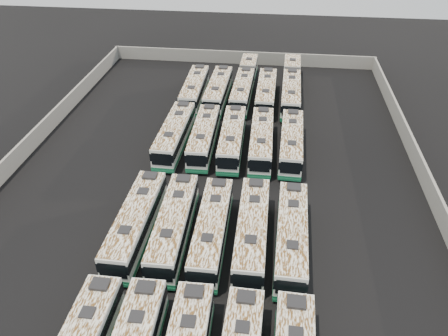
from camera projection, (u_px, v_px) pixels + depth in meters
ground at (211, 185)px, 46.45m from camera, size 140.00×140.00×0.00m
perimeter_wall at (211, 177)px, 45.83m from camera, size 45.20×73.20×2.20m
bus_midfront_far_left at (136, 222)px, 38.81m from camera, size 2.66×12.24×3.44m
bus_midfront_left at (174, 225)px, 38.50m from camera, size 2.81×12.14×3.41m
bus_midfront_center at (212, 230)px, 38.09m from camera, size 2.61×11.89×3.34m
bus_midfront_right at (252, 231)px, 37.90m from camera, size 2.63×12.11×3.41m
bus_midfront_far_right at (291, 236)px, 37.37m from camera, size 2.82×12.12×3.40m
bus_midback_far_left at (175, 134)px, 51.97m from camera, size 2.77×12.27×3.45m
bus_midback_left at (204, 136)px, 51.72m from camera, size 2.71×11.81×3.31m
bus_midback_center at (232, 138)px, 51.31m from camera, size 2.77×11.94×3.35m
bus_midback_right at (261, 140)px, 50.90m from camera, size 2.71×11.97×3.36m
bus_midback_far_right at (291, 142)px, 50.55m from camera, size 2.78×11.81×3.31m
bus_back_far_left at (195, 89)px, 62.91m from camera, size 2.77×12.14×3.41m
bus_back_left at (218, 91)px, 62.54m from camera, size 2.80×12.22×3.43m
bus_back_center at (245, 83)px, 65.00m from camera, size 2.85×18.20×3.29m
bus_back_right at (266, 93)px, 61.97m from camera, size 2.64×11.99×3.37m
bus_back_far_right at (291, 85)px, 64.22m from camera, size 2.91×18.81×3.40m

